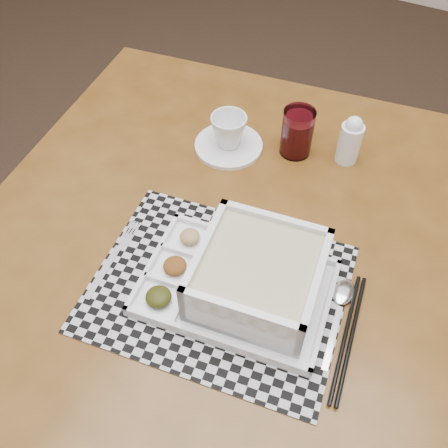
% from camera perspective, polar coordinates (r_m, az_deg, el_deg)
% --- Properties ---
extents(floor, '(5.00, 5.00, 0.00)m').
position_cam_1_polar(floor, '(1.97, -16.09, -2.90)').
color(floor, '#312118').
rests_on(floor, ground).
extents(dining_table, '(1.16, 1.16, 0.78)m').
position_cam_1_polar(dining_table, '(1.01, 2.13, -4.47)').
color(dining_table, '#4A2C0D').
rests_on(dining_table, ground).
extents(placemat, '(0.47, 0.39, 0.00)m').
position_cam_1_polar(placemat, '(0.88, -0.68, -7.31)').
color(placemat, '#B3B2BB').
rests_on(placemat, dining_table).
extents(serving_tray, '(0.35, 0.26, 0.10)m').
position_cam_1_polar(serving_tray, '(0.84, 3.17, -6.27)').
color(serving_tray, white).
rests_on(serving_tray, placemat).
extents(fork, '(0.04, 0.19, 0.00)m').
position_cam_1_polar(fork, '(0.93, -12.35, -3.69)').
color(fork, silver).
rests_on(fork, placemat).
extents(spoon, '(0.04, 0.18, 0.01)m').
position_cam_1_polar(spoon, '(0.88, 13.34, -8.29)').
color(spoon, silver).
rests_on(spoon, placemat).
extents(chopsticks, '(0.05, 0.24, 0.01)m').
position_cam_1_polar(chopsticks, '(0.85, 14.03, -12.39)').
color(chopsticks, black).
rests_on(chopsticks, placemat).
extents(saucer, '(0.15, 0.15, 0.01)m').
position_cam_1_polar(saucer, '(1.11, 0.53, 8.95)').
color(saucer, white).
rests_on(saucer, dining_table).
extents(cup, '(0.09, 0.09, 0.07)m').
position_cam_1_polar(cup, '(1.09, 0.55, 10.60)').
color(cup, white).
rests_on(cup, saucer).
extents(juice_glass, '(0.07, 0.07, 0.11)m').
position_cam_1_polar(juice_glass, '(1.09, 8.34, 10.18)').
color(juice_glass, white).
rests_on(juice_glass, dining_table).
extents(creamer_bottle, '(0.05, 0.05, 0.11)m').
position_cam_1_polar(creamer_bottle, '(1.09, 14.23, 9.28)').
color(creamer_bottle, white).
rests_on(creamer_bottle, dining_table).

